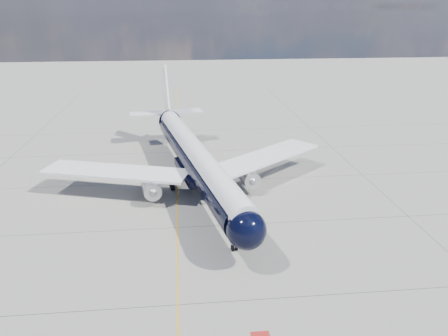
# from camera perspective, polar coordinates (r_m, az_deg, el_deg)

# --- Properties ---
(ground) EXTENTS (320.00, 320.00, 0.00)m
(ground) POSITION_cam_1_polar(r_m,az_deg,el_deg) (73.06, -6.18, -0.37)
(ground) COLOR gray
(ground) RESTS_ON ground
(taxiway_centerline) EXTENTS (0.16, 160.00, 0.01)m
(taxiway_centerline) POSITION_cam_1_polar(r_m,az_deg,el_deg) (68.40, -6.16, -1.84)
(taxiway_centerline) COLOR #DA9A0B
(taxiway_centerline) RESTS_ON ground
(main_airliner) EXTENTS (43.16, 53.14, 15.44)m
(main_airliner) POSITION_cam_1_polar(r_m,az_deg,el_deg) (64.91, -3.93, 1.51)
(main_airliner) COLOR black
(main_airliner) RESTS_ON ground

